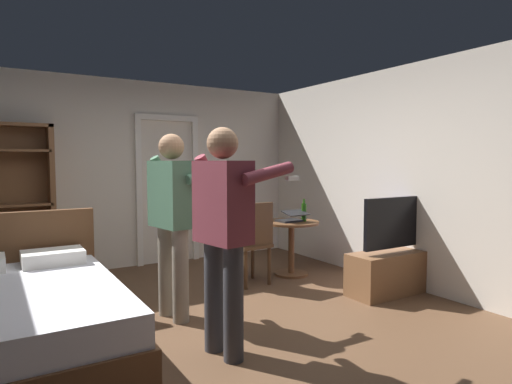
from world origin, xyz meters
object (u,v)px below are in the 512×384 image
Objects in this scene: bed at (19,322)px; bottle_on_table at (304,212)px; laptop at (292,218)px; person_striped_shirt at (173,211)px; suitcase_small at (81,290)px; person_blue_shirt at (224,224)px; suitcase_dark at (62,279)px; wooden_chair at (253,240)px; tv_flatscreen at (394,266)px; side_table at (291,238)px; bookshelf at (10,198)px.

bottle_on_table is (3.29, 0.88, 0.52)m from bed.
bed reaches higher than laptop.
bottle_on_table is 0.17× the size of person_striped_shirt.
suitcase_small is at bearing 174.52° from laptop.
bed is at bearing 153.73° from person_blue_shirt.
bed is 3.64× the size of suitcase_dark.
wooden_chair is 2.13m from suitcase_dark.
person_blue_shirt and person_striped_shirt have the same top height.
wooden_chair is 1.39m from person_striped_shirt.
tv_flatscreen is 1.62× the size of side_table.
bed is 3.70× the size of suitcase_small.
side_table is 2.73m from suitcase_dark.
bed is 3.29m from laptop.
side_table is at bearing 150.26° from bottle_on_table.
bed is 3.30m from side_table.
side_table is (3.15, 0.96, 0.17)m from bed.
bookshelf is at bearing 148.21° from wooden_chair.
suitcase_dark is 1.02× the size of suitcase_small.
person_striped_shirt is at bearing -163.16° from bottle_on_table.
bed reaches higher than suitcase_dark.
person_blue_shirt is at bearing -138.06° from side_table.
laptop is 1.95m from person_striped_shirt.
side_table is 2.56m from suitcase_small.
bookshelf reaches higher than wooden_chair.
bed is 3.70m from tv_flatscreen.
suitcase_dark is (0.43, -0.88, -0.82)m from bookshelf.
bookshelf is 2.69× the size of side_table.
bed is 2.45m from bookshelf.
person_striped_shirt reaches higher than bed.
bed is 1.05× the size of bookshelf.
suitcase_dark is at bearing 168.50° from bottle_on_table.
laptop is at bearing 167.58° from bottle_on_table.
tv_flatscreen is 1.63m from wooden_chair.
tv_flatscreen is at bearing -41.79° from wooden_chair.
person_blue_shirt is at bearing -68.78° from suitcase_small.
tv_flatscreen reaches higher than side_table.
bookshelf reaches higher than suitcase_small.
wooden_chair is 1.82× the size of suitcase_small.
bottle_on_table reaches higher than side_table.
bookshelf is at bearing 121.24° from person_striped_shirt.
suitcase_small is (0.57, -1.18, -0.88)m from bookshelf.
bed is 5.82× the size of laptop.
bottle_on_table is 0.17× the size of person_blue_shirt.
person_blue_shirt is 3.17× the size of suitcase_small.
laptop reaches higher than suitcase_small.
person_striped_shirt is at bearing 92.58° from person_blue_shirt.
laptop is at bearing 115.96° from tv_flatscreen.
tv_flatscreen is (3.65, -2.59, -0.73)m from bookshelf.
bottle_on_table is at bearing 38.41° from person_blue_shirt.
bed is at bearing -108.85° from suitcase_dark.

